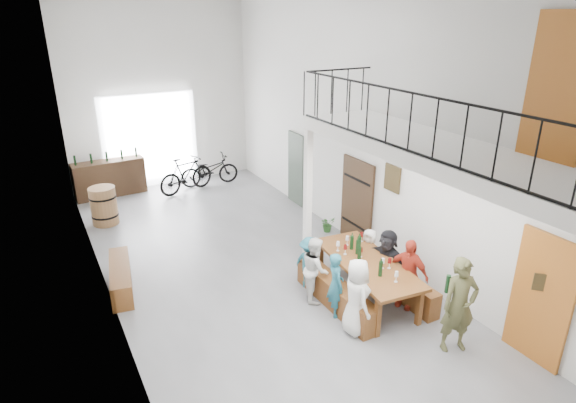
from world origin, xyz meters
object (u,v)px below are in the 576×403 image
tasting_table (367,265)px  serving_counter (110,178)px  side_bench (121,277)px  bench_inner (335,294)px  host_standing (459,305)px  oak_barrel (104,206)px  bicycle_near (209,170)px

tasting_table → serving_counter: serving_counter is taller
side_bench → serving_counter: (0.75, 5.42, 0.28)m
bench_inner → side_bench: bench_inner is taller
tasting_table → host_standing: (0.37, -1.83, 0.10)m
tasting_table → oak_barrel: size_ratio=2.61×
bench_inner → host_standing: size_ratio=1.36×
bench_inner → host_standing: 2.22m
serving_counter → bicycle_near: 2.91m
side_bench → oak_barrel: bearing=85.6°
tasting_table → bicycle_near: (-0.34, 7.45, -0.23)m
tasting_table → side_bench: size_ratio=1.48×
oak_barrel → bicycle_near: (3.35, 1.51, -0.01)m
tasting_table → host_standing: bearing=-72.6°
oak_barrel → side_bench: bearing=-94.4°
serving_counter → tasting_table: bearing=-71.7°
serving_counter → host_standing: size_ratio=1.23×
serving_counter → host_standing: host_standing is taller
tasting_table → oak_barrel: 6.99m
bench_inner → host_standing: host_standing is taller
side_bench → serving_counter: serving_counter is taller
bench_inner → tasting_table: bearing=-5.5°
bench_inner → side_bench: bearing=143.1°
serving_counter → oak_barrel: bearing=-106.9°
tasting_table → bench_inner: 0.78m
side_bench → oak_barrel: oak_barrel is taller
bench_inner → bicycle_near: 7.39m
tasting_table → oak_barrel: (-3.69, 5.94, -0.22)m
host_standing → bicycle_near: bearing=112.2°
tasting_table → bench_inner: size_ratio=1.16×
oak_barrel → bench_inner: bearing=-62.5°
tasting_table → host_standing: host_standing is taller
side_bench → bicycle_near: size_ratio=0.96×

